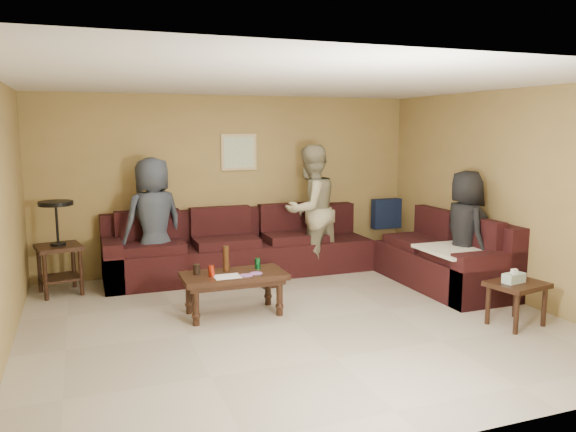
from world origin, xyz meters
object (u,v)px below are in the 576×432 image
object	(u,v)px
person_left	(154,221)
person_middle	(311,210)
end_table_left	(58,246)
person_right	(465,232)
sectional_sofa	(310,256)
waste_bin	(269,276)
coffee_table	(233,279)
side_table_right	(516,288)

from	to	relation	value
person_left	person_middle	distance (m)	2.15
end_table_left	person_right	distance (m)	5.03
sectional_sofa	waste_bin	distance (m)	0.68
coffee_table	person_left	size ratio (longest dim) A/B	0.67
coffee_table	person_right	size ratio (longest dim) A/B	0.74
sectional_sofa	waste_bin	xyz separation A→B (m)	(-0.64, -0.15, -0.19)
waste_bin	person_middle	bearing A→B (deg)	30.44
side_table_right	person_left	xyz separation A→B (m)	(-3.32, 2.92, 0.44)
sectional_sofa	person_right	bearing A→B (deg)	-37.78
coffee_table	person_right	bearing A→B (deg)	-2.76
coffee_table	side_table_right	xyz separation A→B (m)	(2.67, -1.35, 0.00)
coffee_table	person_left	bearing A→B (deg)	112.41
coffee_table	waste_bin	bearing A→B (deg)	52.50
end_table_left	waste_bin	world-z (taller)	end_table_left
sectional_sofa	person_middle	world-z (taller)	person_middle
person_middle	end_table_left	bearing A→B (deg)	-24.50
end_table_left	person_right	size ratio (longest dim) A/B	0.76
waste_bin	end_table_left	bearing A→B (deg)	166.94
person_right	person_left	bearing A→B (deg)	71.45
person_left	end_table_left	bearing A→B (deg)	-17.75
sectional_sofa	person_middle	bearing A→B (deg)	66.11
coffee_table	waste_bin	world-z (taller)	coffee_table
coffee_table	person_middle	size ratio (longest dim) A/B	0.62
coffee_table	person_left	distance (m)	1.76
sectional_sofa	person_left	bearing A→B (deg)	166.24
end_table_left	waste_bin	bearing A→B (deg)	-13.06
person_left	person_right	bearing A→B (deg)	134.26
person_left	person_middle	size ratio (longest dim) A/B	0.93
waste_bin	person_left	distance (m)	1.66
sectional_sofa	person_middle	size ratio (longest dim) A/B	2.57
side_table_right	waste_bin	distance (m)	3.02
end_table_left	person_left	size ratio (longest dim) A/B	0.69
person_left	person_right	world-z (taller)	person_left
side_table_right	person_left	bearing A→B (deg)	138.60
coffee_table	person_right	world-z (taller)	person_right
side_table_right	person_middle	xyz separation A→B (m)	(-1.17, 2.74, 0.51)
sectional_sofa	coffee_table	bearing A→B (deg)	-141.50
sectional_sofa	coffee_table	size ratio (longest dim) A/B	4.11
coffee_table	person_middle	xyz separation A→B (m)	(1.50, 1.39, 0.51)
person_right	side_table_right	bearing A→B (deg)	174.62
sectional_sofa	end_table_left	bearing A→B (deg)	172.07
person_middle	person_right	bearing A→B (deg)	110.88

